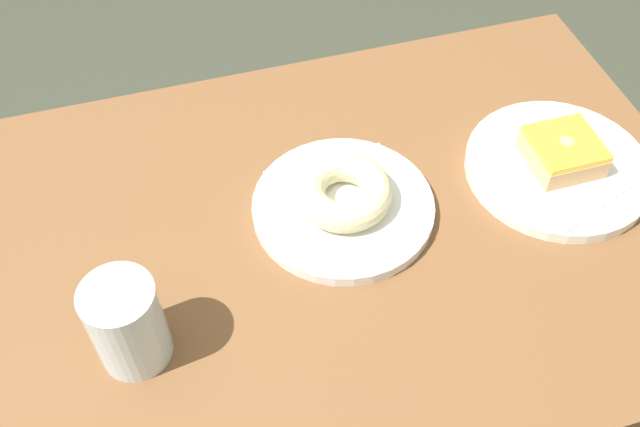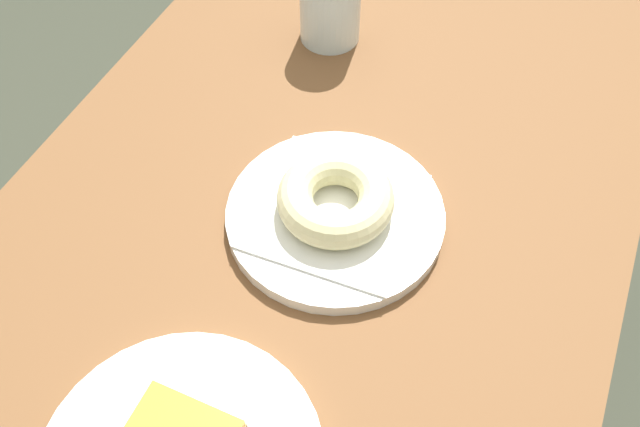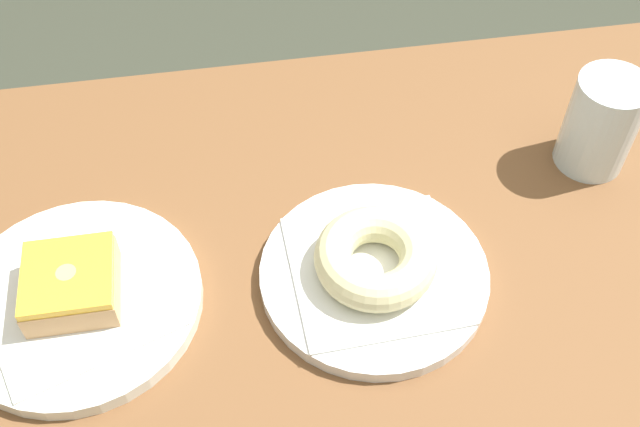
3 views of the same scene
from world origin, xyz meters
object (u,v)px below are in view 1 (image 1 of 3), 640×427
Objects in this scene: water_glass at (127,324)px; donut_sugar_ring at (344,192)px; plate_glazed_square at (557,168)px; donut_glazed_square at (563,151)px; plate_sugar_ring at (343,207)px.

donut_sugar_ring is at bearing 24.20° from water_glass.
water_glass is at bearing -169.20° from plate_glazed_square.
donut_glazed_square is 0.76× the size of water_glass.
plate_sugar_ring is (-0.28, 0.02, -0.00)m from plate_glazed_square.
donut_sugar_ring is (0.00, 0.00, 0.03)m from plate_sugar_ring.
water_glass is at bearing -169.20° from donut_glazed_square.
plate_sugar_ring is 0.29m from water_glass.
water_glass is (-0.26, -0.12, 0.05)m from plate_sugar_ring.
water_glass is at bearing -155.80° from plate_sugar_ring.
water_glass reaches higher than plate_glazed_square.
plate_sugar_ring is 0.03m from donut_sugar_ring.
plate_sugar_ring is at bearing 24.20° from water_glass.
water_glass reaches higher than plate_sugar_ring.
donut_glazed_square reaches higher than plate_glazed_square.
donut_sugar_ring is at bearing 176.92° from donut_glazed_square.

